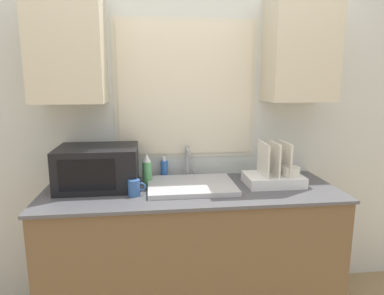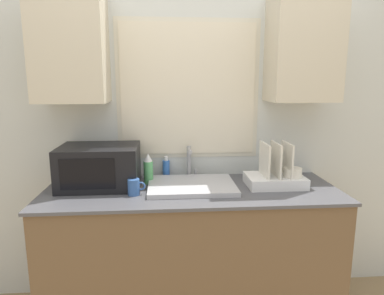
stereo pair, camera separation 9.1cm
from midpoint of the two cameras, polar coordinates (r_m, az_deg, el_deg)
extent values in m
cube|color=brown|center=(2.42, -1.19, -17.42)|extent=(1.87, 0.66, 0.89)
cube|color=#4C4C51|center=(2.24, -1.24, -7.15)|extent=(1.90, 0.69, 0.02)
cube|color=silver|center=(2.50, -2.11, 4.24)|extent=(6.00, 0.06, 2.60)
cube|color=beige|center=(2.45, -2.09, 9.59)|extent=(1.01, 0.01, 0.98)
cube|color=beige|center=(2.45, -2.08, 9.59)|extent=(0.95, 0.01, 0.92)
cube|color=beige|center=(2.36, -21.15, 15.37)|extent=(0.44, 0.32, 0.69)
cube|color=beige|center=(2.49, 16.53, 15.39)|extent=(0.44, 0.32, 0.69)
cube|color=#B2B2B7|center=(2.25, -1.34, -6.36)|extent=(0.56, 0.43, 0.03)
cylinder|color=#99999E|center=(2.46, -1.92, -2.42)|extent=(0.03, 0.03, 0.23)
cylinder|color=#99999E|center=(2.37, -1.79, -0.49)|extent=(0.03, 0.14, 0.03)
cylinder|color=#99999E|center=(2.49, -0.75, -4.29)|extent=(0.02, 0.02, 0.06)
cube|color=black|center=(2.32, -16.48, -3.17)|extent=(0.51, 0.38, 0.27)
cube|color=black|center=(2.15, -18.31, -4.45)|extent=(0.33, 0.01, 0.19)
cube|color=white|center=(2.36, 12.30, -5.25)|extent=(0.38, 0.26, 0.07)
cube|color=silver|center=(2.30, 10.69, -1.88)|extent=(0.01, 0.22, 0.22)
cube|color=silver|center=(2.33, 12.45, -1.82)|extent=(0.01, 0.22, 0.22)
cube|color=silver|center=(2.35, 14.17, -1.76)|extent=(0.01, 0.22, 0.22)
cylinder|color=silver|center=(2.35, 15.07, -3.85)|extent=(0.12, 0.12, 0.06)
cylinder|color=#59B266|center=(2.34, -8.59, -4.22)|extent=(0.06, 0.06, 0.15)
cone|color=silver|center=(2.31, -8.67, -1.73)|extent=(0.06, 0.06, 0.05)
cylinder|color=blue|center=(2.49, -5.70, -3.60)|extent=(0.05, 0.05, 0.12)
cylinder|color=white|center=(2.47, -5.73, -1.88)|extent=(0.03, 0.03, 0.03)
cylinder|color=#335999|center=(2.13, -10.88, -6.62)|extent=(0.07, 0.07, 0.10)
torus|color=#335999|center=(2.12, -9.67, -6.47)|extent=(0.05, 0.01, 0.05)
camera|label=1|loc=(0.05, -91.23, -0.24)|focal=32.00mm
camera|label=2|loc=(0.05, 88.77, 0.24)|focal=32.00mm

